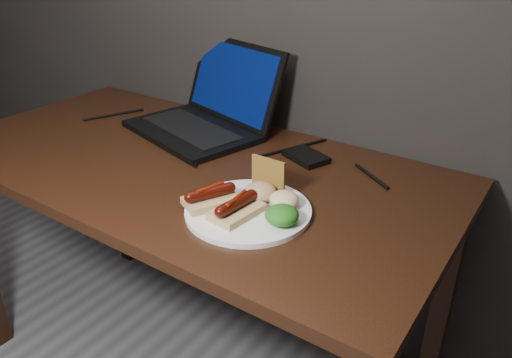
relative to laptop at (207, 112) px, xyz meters
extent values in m
cube|color=#341A0D|center=(0.10, -0.22, -0.07)|extent=(1.40, 0.70, 0.03)
cube|color=#341A0D|center=(-0.55, 0.08, -0.44)|extent=(0.05, 0.05, 0.72)
cube|color=#341A0D|center=(0.75, 0.08, -0.44)|extent=(0.05, 0.05, 0.72)
cube|color=black|center=(-0.02, -0.06, -0.04)|extent=(0.44, 0.34, 0.02)
cube|color=black|center=(-0.02, -0.06, -0.03)|extent=(0.36, 0.22, 0.00)
cube|color=black|center=(0.03, 0.10, 0.08)|extent=(0.40, 0.19, 0.23)
cube|color=#071347|center=(0.03, 0.10, 0.08)|extent=(0.36, 0.16, 0.20)
cube|color=black|center=(0.36, -0.02, -0.05)|extent=(0.14, 0.11, 0.02)
cylinder|color=black|center=(0.09, -0.16, -0.05)|extent=(0.13, 0.14, 0.01)
cylinder|color=black|center=(0.30, 0.02, -0.05)|extent=(0.10, 0.20, 0.01)
cylinder|color=black|center=(0.54, -0.03, -0.05)|extent=(0.12, 0.08, 0.01)
cylinder|color=black|center=(-0.33, -0.08, -0.05)|extent=(0.09, 0.19, 0.01)
cylinder|color=white|center=(0.39, -0.34, -0.05)|extent=(0.28, 0.28, 0.01)
cube|color=#E3C085|center=(0.31, -0.37, -0.03)|extent=(0.11, 0.13, 0.02)
cylinder|color=#470D04|center=(0.31, -0.37, -0.01)|extent=(0.07, 0.10, 0.02)
sphere|color=#470D04|center=(0.29, -0.41, -0.01)|extent=(0.03, 0.02, 0.02)
sphere|color=#470D04|center=(0.33, -0.33, -0.01)|extent=(0.03, 0.02, 0.02)
cylinder|color=#6F1305|center=(0.31, -0.37, 0.00)|extent=(0.03, 0.07, 0.01)
cube|color=#E3C085|center=(0.39, -0.37, -0.03)|extent=(0.08, 0.12, 0.02)
cylinder|color=#470D04|center=(0.39, -0.37, -0.01)|extent=(0.04, 0.10, 0.02)
sphere|color=#470D04|center=(0.38, -0.42, -0.01)|extent=(0.03, 0.02, 0.02)
sphere|color=#470D04|center=(0.39, -0.33, -0.01)|extent=(0.03, 0.02, 0.02)
cylinder|color=#6F1305|center=(0.39, -0.37, 0.00)|extent=(0.01, 0.07, 0.01)
cube|color=#AD852F|center=(0.39, -0.25, 0.00)|extent=(0.08, 0.01, 0.08)
ellipsoid|color=#134E0F|center=(0.48, -0.35, -0.02)|extent=(0.07, 0.07, 0.04)
ellipsoid|color=maroon|center=(0.39, -0.29, -0.02)|extent=(0.07, 0.07, 0.04)
ellipsoid|color=beige|center=(0.45, -0.29, -0.02)|extent=(0.06, 0.06, 0.04)
camera|label=1|loc=(0.93, -1.09, 0.50)|focal=35.00mm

